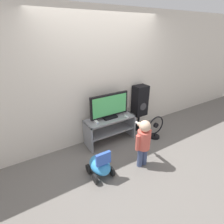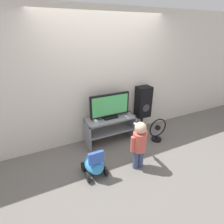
{
  "view_description": "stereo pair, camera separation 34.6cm",
  "coord_description": "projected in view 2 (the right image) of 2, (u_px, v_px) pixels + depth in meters",
  "views": [
    {
      "loc": [
        -1.65,
        -2.55,
        2.18
      ],
      "look_at": [
        0.0,
        0.12,
        0.72
      ],
      "focal_mm": 28.0,
      "sensor_mm": 36.0,
      "label": 1
    },
    {
      "loc": [
        -1.34,
        -2.71,
        2.18
      ],
      "look_at": [
        0.0,
        0.12,
        0.72
      ],
      "focal_mm": 28.0,
      "sensor_mm": 36.0,
      "label": 2
    }
  ],
  "objects": [
    {
      "name": "child",
      "position": [
        139.0,
        142.0,
        2.88
      ],
      "size": [
        0.34,
        0.5,
        0.89
      ],
      "color": "#3F4C72",
      "rests_on": "ground_plane"
    },
    {
      "name": "remote_primary",
      "position": [
        127.0,
        117.0,
        3.6
      ],
      "size": [
        0.04,
        0.13,
        0.03
      ],
      "color": "white",
      "rests_on": "tv_stand"
    },
    {
      "name": "floor_fan",
      "position": [
        157.0,
        131.0,
        3.75
      ],
      "size": [
        0.43,
        0.22,
        0.52
      ],
      "color": "black",
      "rests_on": "ground_plane"
    },
    {
      "name": "wall_back",
      "position": [
        104.0,
        79.0,
        3.51
      ],
      "size": [
        10.0,
        0.06,
        2.6
      ],
      "color": "silver",
      "rests_on": "ground_plane"
    },
    {
      "name": "speaker_tower",
      "position": [
        143.0,
        103.0,
        3.96
      ],
      "size": [
        0.32,
        0.28,
        1.08
      ],
      "color": "black",
      "rests_on": "ground_plane"
    },
    {
      "name": "tv_stand",
      "position": [
        110.0,
        126.0,
        3.68
      ],
      "size": [
        1.06,
        0.4,
        0.56
      ],
      "color": "gray",
      "rests_on": "ground_plane"
    },
    {
      "name": "television",
      "position": [
        110.0,
        106.0,
        3.5
      ],
      "size": [
        0.84,
        0.2,
        0.51
      ],
      "color": "black",
      "rests_on": "tv_stand"
    },
    {
      "name": "ride_on_toy",
      "position": [
        94.0,
        164.0,
        2.87
      ],
      "size": [
        0.35,
        0.46,
        0.51
      ],
      "color": "#338CD1",
      "rests_on": "ground_plane"
    },
    {
      "name": "ground_plane",
      "position": [
        114.0,
        145.0,
        3.67
      ],
      "size": [
        16.0,
        16.0,
        0.0
      ],
      "primitive_type": "plane",
      "color": "slate"
    },
    {
      "name": "game_console",
      "position": [
        95.0,
        120.0,
        3.45
      ],
      "size": [
        0.05,
        0.2,
        0.04
      ],
      "color": "white",
      "rests_on": "tv_stand"
    }
  ]
}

